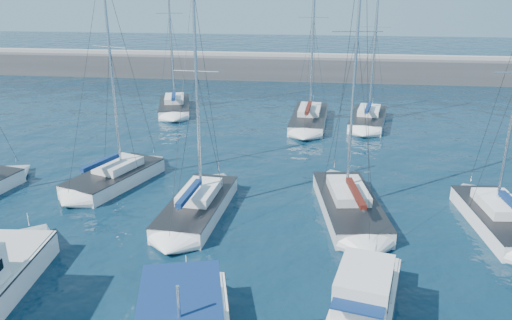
# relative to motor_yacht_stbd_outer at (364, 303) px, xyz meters

# --- Properties ---
(ground) EXTENTS (220.00, 220.00, 0.00)m
(ground) POSITION_rel_motor_yacht_stbd_outer_xyz_m (-7.96, 1.21, -0.94)
(ground) COLOR black
(ground) RESTS_ON ground
(breakwater) EXTENTS (160.00, 6.00, 4.45)m
(breakwater) POSITION_rel_motor_yacht_stbd_outer_xyz_m (-7.96, 53.21, 0.11)
(breakwater) COLOR #424244
(breakwater) RESTS_ON ground
(motor_yacht_stbd_outer) EXTENTS (3.72, 6.74, 3.20)m
(motor_yacht_stbd_outer) POSITION_rel_motor_yacht_stbd_outer_xyz_m (0.00, 0.00, 0.00)
(motor_yacht_stbd_outer) COLOR silver
(motor_yacht_stbd_outer) RESTS_ON ground
(sailboat_mid_b) EXTENTS (5.33, 7.80, 14.62)m
(sailboat_mid_b) POSITION_rel_motor_yacht_stbd_outer_xyz_m (-15.61, 12.83, -0.41)
(sailboat_mid_b) COLOR silver
(sailboat_mid_b) RESTS_ON ground
(sailboat_mid_c) EXTENTS (3.60, 8.26, 13.37)m
(sailboat_mid_c) POSITION_rel_motor_yacht_stbd_outer_xyz_m (-8.95, 8.95, -0.43)
(sailboat_mid_c) COLOR white
(sailboat_mid_c) RESTS_ON ground
(sailboat_mid_d) EXTENTS (4.40, 9.08, 16.91)m
(sailboat_mid_d) POSITION_rel_motor_yacht_stbd_outer_xyz_m (-0.03, 10.19, -0.40)
(sailboat_mid_d) COLOR silver
(sailboat_mid_d) RESTS_ON ground
(sailboat_mid_e) EXTENTS (3.77, 7.91, 13.74)m
(sailboat_mid_e) POSITION_rel_motor_yacht_stbd_outer_xyz_m (8.33, 9.35, -0.43)
(sailboat_mid_e) COLOR white
(sailboat_mid_e) RESTS_ON ground
(sailboat_back_a) EXTENTS (4.92, 8.40, 15.97)m
(sailboat_back_a) POSITION_rel_motor_yacht_stbd_outer_xyz_m (-17.03, 32.80, -0.40)
(sailboat_back_a) COLOR white
(sailboat_back_a) RESTS_ON ground
(sailboat_back_b) EXTENTS (3.69, 9.77, 15.87)m
(sailboat_back_b) POSITION_rel_motor_yacht_stbd_outer_xyz_m (-2.79, 29.66, -0.42)
(sailboat_back_b) COLOR silver
(sailboat_back_b) RESTS_ON ground
(sailboat_back_c) EXTENTS (4.40, 8.33, 14.51)m
(sailboat_back_c) POSITION_rel_motor_yacht_stbd_outer_xyz_m (2.87, 30.12, -0.42)
(sailboat_back_c) COLOR white
(sailboat_back_c) RESTS_ON ground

